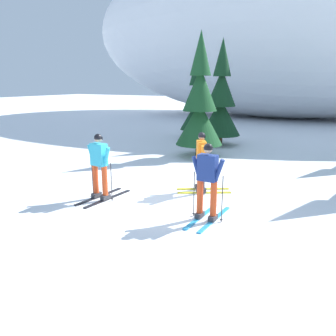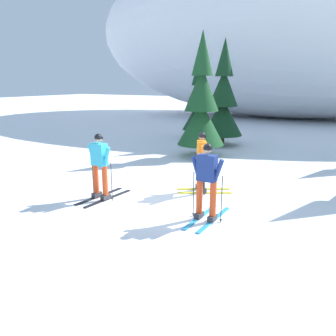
{
  "view_description": "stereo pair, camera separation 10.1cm",
  "coord_description": "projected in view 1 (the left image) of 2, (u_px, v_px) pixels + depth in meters",
  "views": [
    {
      "loc": [
        4.15,
        -7.5,
        3.14
      ],
      "look_at": [
        0.01,
        -0.02,
        0.95
      ],
      "focal_mm": 36.07,
      "sensor_mm": 36.0,
      "label": 1
    },
    {
      "loc": [
        4.24,
        -7.45,
        3.14
      ],
      "look_at": [
        0.01,
        -0.02,
        0.95
      ],
      "focal_mm": 36.07,
      "sensor_mm": 36.0,
      "label": 2
    }
  ],
  "objects": [
    {
      "name": "skier_cyan_jacket",
      "position": [
        100.0,
        165.0,
        9.08
      ],
      "size": [
        0.82,
        1.78,
        1.81
      ],
      "color": "black",
      "rests_on": "ground"
    },
    {
      "name": "snow_ridge_background",
      "position": [
        290.0,
        25.0,
        28.64
      ],
      "size": [
        37.4,
        19.86,
        15.63
      ],
      "primitive_type": "ellipsoid",
      "color": "white",
      "rests_on": "ground"
    },
    {
      "name": "skier_orange_jacket",
      "position": [
        201.0,
        160.0,
        9.74
      ],
      "size": [
        1.58,
        1.19,
        1.76
      ],
      "color": "gold",
      "rests_on": "ground"
    },
    {
      "name": "pine_tree_far_left",
      "position": [
        196.0,
        105.0,
        19.22
      ],
      "size": [
        1.73,
        1.73,
        4.49
      ],
      "color": "#47301E",
      "rests_on": "ground"
    },
    {
      "name": "skier_navy_jacket",
      "position": [
        207.0,
        180.0,
        7.68
      ],
      "size": [
        0.81,
        1.75,
        1.82
      ],
      "color": "#2893CC",
      "rests_on": "ground"
    },
    {
      "name": "pine_tree_center",
      "position": [
        200.0,
        106.0,
        14.17
      ],
      "size": [
        2.0,
        2.0,
        5.18
      ],
      "color": "#47301E",
      "rests_on": "ground"
    },
    {
      "name": "ground_plane",
      "position": [
        168.0,
        202.0,
        9.09
      ],
      "size": [
        120.0,
        120.0,
        0.0
      ],
      "primitive_type": "plane",
      "color": "white"
    },
    {
      "name": "pine_tree_center_left",
      "position": [
        221.0,
        102.0,
        16.71
      ],
      "size": [
        2.01,
        2.01,
        5.2
      ],
      "color": "#47301E",
      "rests_on": "ground"
    }
  ]
}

